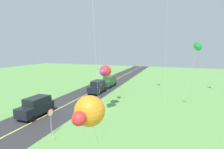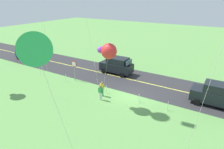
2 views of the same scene
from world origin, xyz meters
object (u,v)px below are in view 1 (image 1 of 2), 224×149
object	(u,v)px
kite_red_low	(105,71)
kite_pink_drift	(197,47)
car_parked_west_far	(109,81)
stop_sign	(51,117)
car_suv_foreground	(36,106)
car_parked_west_near	(97,87)
person_adult_companion	(100,110)
person_adult_near	(92,110)
kite_purple_back	(89,111)

from	to	relation	value
kite_red_low	kite_pink_drift	bearing A→B (deg)	110.52
car_parked_west_far	stop_sign	bearing A→B (deg)	6.84
car_suv_foreground	car_parked_west_far	xyz separation A→B (m)	(-18.04, 2.34, 0.00)
car_parked_west_near	car_parked_west_far	bearing A→B (deg)	179.88
car_suv_foreground	car_parked_west_near	distance (m)	12.50
person_adult_companion	stop_sign	bearing A→B (deg)	-96.02
car_parked_west_near	car_suv_foreground	bearing A→B (deg)	-10.71
car_parked_west_near	person_adult_near	world-z (taller)	car_parked_west_near
car_suv_foreground	car_parked_west_far	distance (m)	18.19
stop_sign	kite_purple_back	distance (m)	9.34
car_parked_west_far	kite_red_low	world-z (taller)	kite_red_low
person_adult_near	kite_purple_back	bearing A→B (deg)	-108.66
car_suv_foreground	kite_red_low	size ratio (longest dim) A/B	0.73
stop_sign	kite_pink_drift	xyz separation A→B (m)	(-10.44, 12.79, 6.39)
stop_sign	kite_pink_drift	distance (m)	17.71
car_suv_foreground	stop_sign	xyz separation A→B (m)	(3.16, 4.88, 0.65)
car_suv_foreground	kite_purple_back	bearing A→B (deg)	53.92
stop_sign	person_adult_near	world-z (taller)	stop_sign
car_suv_foreground	car_parked_west_near	world-z (taller)	same
car_parked_west_far	kite_pink_drift	bearing A→B (deg)	54.96
kite_purple_back	stop_sign	bearing A→B (deg)	-128.19
car_suv_foreground	kite_red_low	world-z (taller)	kite_red_low
person_adult_near	kite_red_low	xyz separation A→B (m)	(-1.52, 1.07, 4.45)
car_suv_foreground	kite_red_low	xyz separation A→B (m)	(-3.49, 7.53, 4.16)
person_adult_near	car_parked_west_near	bearing A→B (deg)	66.52
person_adult_near	kite_pink_drift	size ratio (longest dim) A/B	0.18
person_adult_near	kite_red_low	world-z (taller)	kite_red_low
car_suv_foreground	kite_pink_drift	world-z (taller)	kite_pink_drift
car_parked_west_far	kite_pink_drift	xyz separation A→B (m)	(10.75, 15.34, 7.04)
car_parked_west_near	person_adult_near	xyz separation A→B (m)	(10.32, 4.13, -0.29)
stop_sign	kite_pink_drift	bearing A→B (deg)	129.21
kite_red_low	kite_pink_drift	distance (m)	11.21
stop_sign	kite_red_low	bearing A→B (deg)	158.24
kite_red_low	kite_purple_back	xyz separation A→B (m)	(12.04, 4.20, -0.18)
kite_pink_drift	kite_purple_back	world-z (taller)	kite_pink_drift
car_parked_west_far	kite_purple_back	distance (m)	28.48
car_suv_foreground	kite_purple_back	distance (m)	15.05
car_parked_west_far	car_parked_west_near	bearing A→B (deg)	-0.12
car_parked_west_near	kite_pink_drift	size ratio (longest dim) A/B	0.50
kite_red_low	stop_sign	bearing A→B (deg)	-21.76
car_suv_foreground	kite_red_low	distance (m)	9.28
car_parked_west_far	kite_red_low	size ratio (longest dim) A/B	0.73
kite_pink_drift	person_adult_near	bearing A→B (deg)	-64.66
car_parked_west_near	kite_purple_back	xyz separation A→B (m)	(20.83, 9.41, 3.98)
person_adult_companion	car_parked_west_near	bearing A→B (deg)	133.54
kite_purple_back	car_parked_west_near	bearing A→B (deg)	-155.70
car_parked_west_far	kite_red_low	bearing A→B (deg)	19.64
car_suv_foreground	car_parked_west_near	bearing A→B (deg)	169.29
stop_sign	person_adult_near	bearing A→B (deg)	162.89
car_suv_foreground	stop_sign	world-z (taller)	stop_sign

